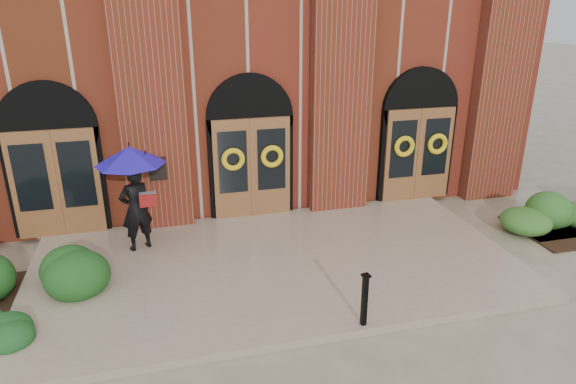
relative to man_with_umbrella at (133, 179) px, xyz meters
name	(u,v)px	position (x,y,z in m)	size (l,w,h in m)	color
ground	(278,272)	(2.77, -1.52, -1.78)	(90.00, 90.00, 0.00)	tan
landing	(276,265)	(2.77, -1.37, -1.71)	(10.00, 5.30, 0.15)	tan
church_building	(217,55)	(2.77, 7.26, 1.72)	(16.20, 12.53, 7.00)	maroon
man_with_umbrella	(133,179)	(0.00, 0.00, 0.00)	(1.91, 1.91, 2.33)	black
metal_post	(365,299)	(3.70, -3.87, -1.12)	(0.15, 0.15, 0.97)	black
hedge_wall_left	(7,273)	(-2.43, -1.02, -1.35)	(3.33, 1.33, 0.85)	#1A4717
hedge_front_right	(563,224)	(9.77, -1.52, -1.50)	(1.56, 1.34, 0.55)	#315F22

